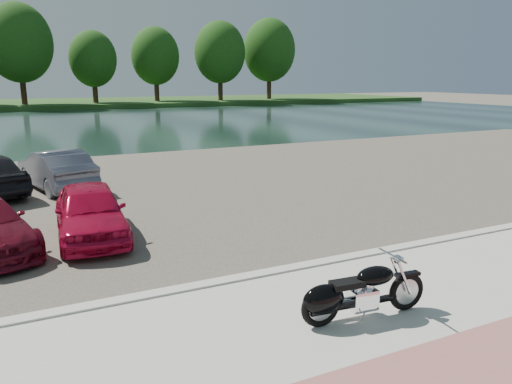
% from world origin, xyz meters
% --- Properties ---
extents(ground, '(200.00, 200.00, 0.00)m').
position_xyz_m(ground, '(0.00, 0.00, 0.00)').
color(ground, '#595447').
rests_on(ground, ground).
extents(promenade, '(60.00, 6.00, 0.10)m').
position_xyz_m(promenade, '(0.00, -1.00, 0.05)').
color(promenade, '#B9B7AE').
rests_on(promenade, ground).
extents(pink_path, '(60.00, 2.00, 0.01)m').
position_xyz_m(pink_path, '(0.00, -2.50, 0.10)').
color(pink_path, '#985955').
rests_on(pink_path, promenade).
extents(kerb, '(60.00, 0.30, 0.14)m').
position_xyz_m(kerb, '(0.00, 2.00, 0.07)').
color(kerb, '#B9B7AE').
rests_on(kerb, ground).
extents(parking_lot, '(60.00, 18.00, 0.04)m').
position_xyz_m(parking_lot, '(0.00, 11.00, 0.02)').
color(parking_lot, '#453E38').
rests_on(parking_lot, ground).
extents(river, '(120.00, 40.00, 0.00)m').
position_xyz_m(river, '(0.00, 40.00, 0.00)').
color(river, '#192D2A').
rests_on(river, ground).
extents(far_bank, '(120.00, 24.00, 0.60)m').
position_xyz_m(far_bank, '(0.00, 72.00, 0.30)').
color(far_bank, '#204217').
rests_on(far_bank, ground).
extents(far_trees, '(70.25, 10.68, 12.52)m').
position_xyz_m(far_trees, '(4.36, 65.79, 7.49)').
color(far_trees, '#352113').
rests_on(far_trees, far_bank).
extents(motorcycle, '(2.33, 0.75, 1.05)m').
position_xyz_m(motorcycle, '(-0.22, -0.41, 0.56)').
color(motorcycle, black).
rests_on(motorcycle, promenade).
extents(car_4, '(1.89, 4.15, 1.38)m').
position_xyz_m(car_4, '(-3.39, 6.18, 0.73)').
color(car_4, '#B60C34').
rests_on(car_4, parking_lot).
extents(car_9, '(2.54, 4.63, 1.45)m').
position_xyz_m(car_9, '(-3.65, 12.56, 0.76)').
color(car_9, slate).
rests_on(car_9, parking_lot).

